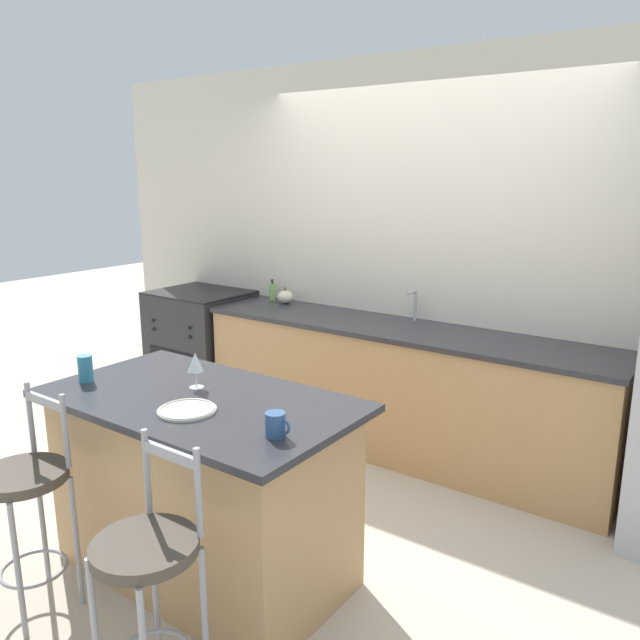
{
  "coord_description": "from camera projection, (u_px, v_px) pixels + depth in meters",
  "views": [
    {
      "loc": [
        1.93,
        -3.28,
        1.92
      ],
      "look_at": [
        -0.04,
        -0.52,
        1.11
      ],
      "focal_mm": 35.0,
      "sensor_mm": 36.0,
      "label": 1
    }
  ],
  "objects": [
    {
      "name": "wine_glass",
      "position": [
        195.0,
        363.0,
        2.96
      ],
      "size": [
        0.07,
        0.07,
        0.17
      ],
      "color": "white",
      "rests_on": "kitchen_island"
    },
    {
      "name": "bar_stool_far",
      "position": [
        149.0,
        572.0,
        2.19
      ],
      "size": [
        0.37,
        0.37,
        1.01
      ],
      "color": "#99999E",
      "rests_on": "ground_plane"
    },
    {
      "name": "back_counter",
      "position": [
        398.0,
        389.0,
        4.32
      ],
      "size": [
        2.95,
        0.67,
        0.9
      ],
      "color": "tan",
      "rests_on": "ground_plane"
    },
    {
      "name": "wall_back",
      "position": [
        424.0,
        255.0,
        4.37
      ],
      "size": [
        6.0,
        0.07,
        2.7
      ],
      "color": "beige",
      "rests_on": "ground_plane"
    },
    {
      "name": "ground_plane",
      "position": [
        370.0,
        468.0,
        4.14
      ],
      "size": [
        18.0,
        18.0,
        0.0
      ],
      "primitive_type": "plane",
      "color": "beige"
    },
    {
      "name": "oven_range",
      "position": [
        202.0,
        345.0,
        5.36
      ],
      "size": [
        0.77,
        0.68,
        0.93
      ],
      "color": "#28282B",
      "rests_on": "ground_plane"
    },
    {
      "name": "kitchen_island",
      "position": [
        203.0,
        486.0,
        2.97
      ],
      "size": [
        1.49,
        0.84,
        0.91
      ],
      "color": "tan",
      "rests_on": "ground_plane"
    },
    {
      "name": "coffee_mug",
      "position": [
        276.0,
        425.0,
        2.43
      ],
      "size": [
        0.11,
        0.08,
        0.1
      ],
      "color": "#335689",
      "rests_on": "kitchen_island"
    },
    {
      "name": "pumpkin_decoration",
      "position": [
        285.0,
        297.0,
        4.95
      ],
      "size": [
        0.13,
        0.13,
        0.13
      ],
      "color": "beige",
      "rests_on": "back_counter"
    },
    {
      "name": "sink_faucet",
      "position": [
        414.0,
        302.0,
        4.34
      ],
      "size": [
        0.02,
        0.13,
        0.22
      ],
      "color": "#ADAFB5",
      "rests_on": "back_counter"
    },
    {
      "name": "soap_bottle",
      "position": [
        272.0,
        291.0,
        5.08
      ],
      "size": [
        0.05,
        0.05,
        0.17
      ],
      "color": "#89B260",
      "rests_on": "back_counter"
    },
    {
      "name": "bar_stool_near",
      "position": [
        27.0,
        497.0,
        2.69
      ],
      "size": [
        0.37,
        0.37,
        1.01
      ],
      "color": "#99999E",
      "rests_on": "ground_plane"
    },
    {
      "name": "dinner_plate",
      "position": [
        187.0,
        410.0,
        2.69
      ],
      "size": [
        0.25,
        0.25,
        0.02
      ],
      "color": "beige",
      "rests_on": "kitchen_island"
    },
    {
      "name": "tumbler_cup",
      "position": [
        85.0,
        369.0,
        3.06
      ],
      "size": [
        0.07,
        0.07,
        0.13
      ],
      "color": "teal",
      "rests_on": "kitchen_island"
    }
  ]
}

